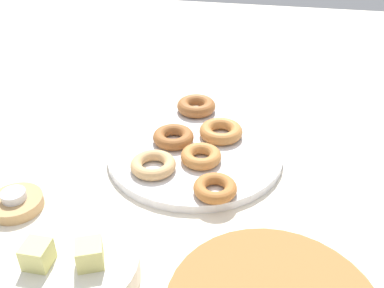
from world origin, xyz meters
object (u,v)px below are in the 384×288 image
Objects in this scene: donut_plate at (195,152)px; donut_3 at (201,156)px; melon_chunk_left at (90,254)px; fruit_bowl at (70,269)px; tealight at (14,195)px; donut_2 at (153,165)px; donut_5 at (221,131)px; donut_4 at (196,106)px; donut_1 at (215,188)px; candle_holder at (16,203)px; donut_0 at (173,137)px; melon_chunk_right at (37,254)px.

donut_3 reaches higher than donut_plate.
melon_chunk_left reaches higher than donut_plate.
donut_plate is at bearing -107.95° from fruit_bowl.
fruit_bowl reaches higher than tealight.
donut_2 is 0.94× the size of donut_5.
donut_4 is at bearing -53.88° from donut_5.
donut_5 is (-0.07, 0.10, -0.00)m from donut_4.
donut_1 is 0.89× the size of donut_2.
donut_0 is at bearing -133.56° from candle_holder.
donut_2 is (0.13, -0.05, 0.00)m from donut_1.
donut_0 is (0.05, -0.02, 0.02)m from donut_plate.
donut_1 is at bearing -165.32° from tealight.
donut_plate is at bearing -141.09° from candle_holder.
donut_3 reaches higher than donut_2.
melon_chunk_left is at bearing 77.40° from donut_plate.
donut_0 is 0.98× the size of donut_2.
melon_chunk_left is (0.14, 0.21, 0.03)m from donut_1.
melon_chunk_right is at bearing 73.01° from donut_2.
melon_chunk_left is at bearing 84.38° from donut_4.
donut_4 is (0.05, -0.20, 0.00)m from donut_3.
donut_0 is at bearing -97.91° from donut_2.
donut_2 is at bearing 28.54° from donut_3.
fruit_bowl is at bearing 66.45° from donut_3.
donut_4 reaches higher than tealight.
donut_3 is (-0.07, 0.06, -0.00)m from donut_0.
donut_1 is at bearing 126.92° from donut_0.
melon_chunk_left is at bearing 147.56° from candle_holder.
donut_plate is 4.49× the size of donut_3.
donut_3 is 0.35m from tealight.
donut_plate is 3.89× the size of donut_5.
tealight is (0.00, 0.00, 0.02)m from candle_holder.
donut_5 reaches higher than donut_1.
tealight is at bearing 56.94° from donut_4.
fruit_bowl is at bearing 80.49° from donut_4.
melon_chunk_right is (0.08, 0.28, 0.03)m from donut_2.
melon_chunk_right is (0.19, 0.42, 0.03)m from donut_5.
tealight is 0.24m from melon_chunk_left.
melon_chunk_right is (-0.13, 0.14, 0.05)m from candle_holder.
candle_holder is 0.47× the size of fruit_bowl.
donut_0 is 0.33m from tealight.
donut_0 is 0.19m from donut_1.
donut_5 is 0.46× the size of fruit_bowl.
donut_3 is 1.90× the size of tealight.
tealight is at bearing -47.75° from melon_chunk_right.
tealight is (0.30, 0.18, -0.00)m from donut_3.
donut_0 is 0.93× the size of donut_5.
donut_3 is 0.35m from candle_holder.
donut_3 is 0.88× the size of donut_4.
melon_chunk_right is (0.07, 0.01, 0.00)m from melon_chunk_left.
melon_chunk_left reaches higher than donut_3.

